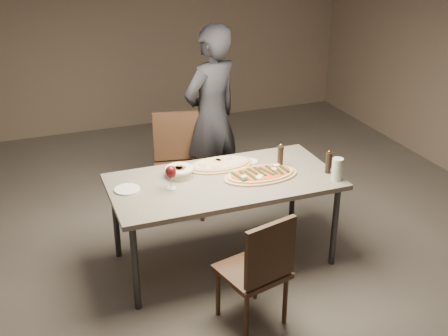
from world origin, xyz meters
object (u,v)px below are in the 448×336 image
object	(u,v)px
ham_pizza	(220,164)
pepper_mill_left	(280,156)
dining_table	(224,186)
zucchini_pizza	(261,174)
bread_basket	(179,171)
chair_far	(178,158)
carafe	(337,169)
chair_near	(260,267)
diner	(212,117)

from	to	relation	value
ham_pizza	pepper_mill_left	xyz separation A→B (m)	(0.46, -0.20, 0.08)
dining_table	zucchini_pizza	world-z (taller)	zucchini_pizza
bread_basket	chair_far	xyz separation A→B (m)	(0.22, 0.81, -0.26)
zucchini_pizza	bread_basket	distance (m)	0.65
carafe	chair_near	bearing A→B (deg)	-149.01
ham_pizza	chair_near	distance (m)	1.14
chair_near	chair_far	world-z (taller)	chair_far
bread_basket	diner	xyz separation A→B (m)	(0.59, 0.90, 0.08)
pepper_mill_left	ham_pizza	bearing A→B (deg)	156.74
dining_table	zucchini_pizza	distance (m)	0.31
bread_basket	pepper_mill_left	world-z (taller)	pepper_mill_left
carafe	chair_far	bearing A→B (deg)	125.31
bread_basket	chair_near	world-z (taller)	chair_near
carafe	zucchini_pizza	bearing A→B (deg)	153.50
dining_table	diner	world-z (taller)	diner
zucchini_pizza	chair_near	xyz separation A→B (m)	(-0.36, -0.80, -0.28)
chair_near	diner	distance (m)	2.00
pepper_mill_left	bread_basket	bearing A→B (deg)	171.47
carafe	diner	world-z (taller)	diner
chair_far	diner	world-z (taller)	diner
carafe	chair_near	xyz separation A→B (m)	(-0.90, -0.54, -0.35)
dining_table	bread_basket	xyz separation A→B (m)	(-0.31, 0.18, 0.11)
dining_table	diner	size ratio (longest dim) A/B	1.02
dining_table	zucchini_pizza	size ratio (longest dim) A/B	2.89
pepper_mill_left	zucchini_pizza	bearing A→B (deg)	-154.66
carafe	dining_table	bearing A→B (deg)	159.17
zucchini_pizza	pepper_mill_left	size ratio (longest dim) A/B	2.98
zucchini_pizza	pepper_mill_left	distance (m)	0.26
ham_pizza	bread_basket	world-z (taller)	bread_basket
zucchini_pizza	bread_basket	size ratio (longest dim) A/B	2.70
chair_near	diner	xyz separation A→B (m)	(0.35, 1.93, 0.39)
dining_table	chair_far	size ratio (longest dim) A/B	1.87
chair_near	chair_far	distance (m)	1.84
pepper_mill_left	diner	size ratio (longest dim) A/B	0.12
zucchini_pizza	diner	size ratio (longest dim) A/B	0.35
bread_basket	chair_near	xyz separation A→B (m)	(0.25, -1.03, -0.31)
zucchini_pizza	ham_pizza	bearing A→B (deg)	122.53
zucchini_pizza	chair_near	size ratio (longest dim) A/B	0.71
bread_basket	diner	bearing A→B (deg)	56.55
bread_basket	pepper_mill_left	size ratio (longest dim) A/B	1.11
bread_basket	chair_near	bearing A→B (deg)	-76.43
dining_table	bread_basket	size ratio (longest dim) A/B	7.80
ham_pizza	chair_far	distance (m)	0.79
dining_table	ham_pizza	xyz separation A→B (m)	(0.06, 0.25, 0.07)
chair_near	ham_pizza	bearing A→B (deg)	69.44
carafe	ham_pizza	bearing A→B (deg)	143.72
zucchini_pizza	carafe	world-z (taller)	carafe
chair_near	chair_far	xyz separation A→B (m)	(-0.03, 1.84, 0.05)
ham_pizza	chair_far	size ratio (longest dim) A/B	0.59
ham_pizza	chair_far	bearing A→B (deg)	85.36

